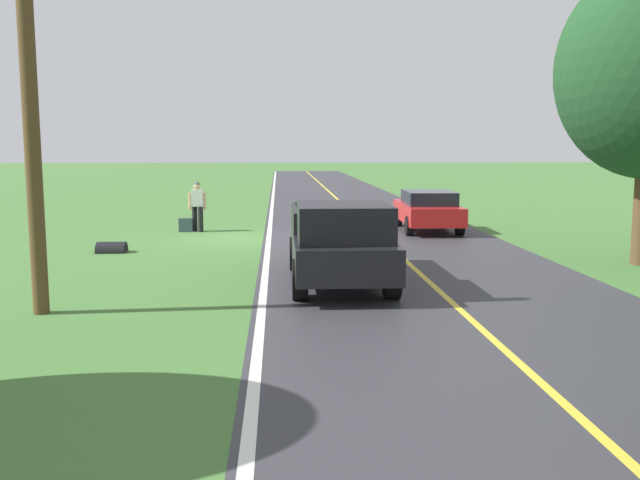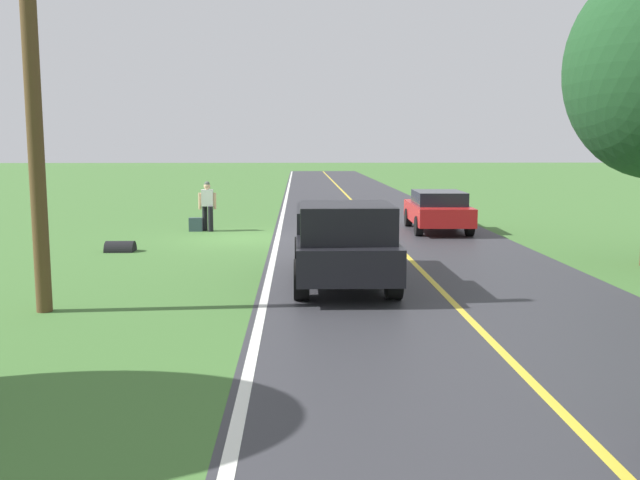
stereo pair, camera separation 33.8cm
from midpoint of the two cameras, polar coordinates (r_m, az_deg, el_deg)
ground_plane at (r=22.53m, az=-5.71°, el=0.12°), size 200.00×200.00×0.00m
road_surface at (r=22.69m, az=6.10°, el=0.18°), size 7.61×120.00×0.00m
lane_edge_line at (r=22.48m, az=-3.08°, el=0.15°), size 0.16×117.60×0.00m
lane_centre_line at (r=22.69m, az=6.10°, el=0.19°), size 0.14×117.60×0.00m
hitchhiker_walking at (r=24.60m, az=-8.84°, el=3.01°), size 0.62×0.51×1.75m
suitcase_carried at (r=24.63m, az=-9.80°, el=1.26°), size 0.47×0.22×0.48m
pickup_truck_passing at (r=14.85m, az=2.57°, el=-0.03°), size 2.11×5.40×1.82m
sedan_near_oncoming at (r=24.71m, az=10.04°, el=2.48°), size 2.05×4.46×1.41m
utility_pole_roadside at (r=13.22m, az=-21.88°, el=11.95°), size 0.28×0.28×8.14m
drainage_culvert at (r=20.44m, az=-15.62°, el=-0.91°), size 0.80×0.60×0.60m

